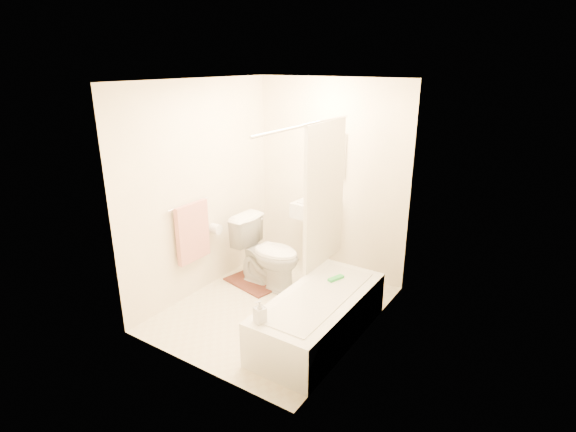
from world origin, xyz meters
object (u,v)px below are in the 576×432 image
Objects in this scene: toilet at (268,253)px; soap_bottle at (260,311)px; bathtub at (319,316)px; sink at (316,235)px; bath_mat at (256,281)px.

soap_bottle is at bearing -145.12° from toilet.
bathtub is at bearing -118.39° from toilet.
bathtub is at bearing 72.38° from soap_bottle.
sink is 1.98m from soap_bottle.
sink is 1.47m from bathtub.
bath_mat is 3.29× the size of soap_bottle.
toilet is at bearing 149.79° from bathtub.
toilet reaches higher than bathtub.
bath_mat is (-0.16, -0.03, -0.40)m from toilet.
toilet is 1.26× the size of bath_mat.
bathtub is (1.04, -0.61, -0.19)m from toilet.
soap_bottle is (0.53, -1.91, 0.04)m from sink.
sink reaches higher than soap_bottle.
sink reaches higher than bath_mat.
sink is at bearing 55.40° from bath_mat.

